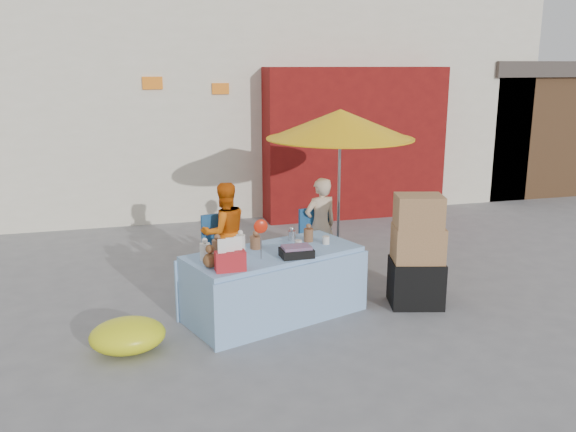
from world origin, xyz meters
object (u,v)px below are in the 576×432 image
object	(u,v)px
chair_left	(227,264)
vendor_orange	(225,232)
chair_right	(323,256)
box_stack	(417,255)
umbrella	(340,125)
vendor_beige	(320,225)
market_table	(273,283)

from	to	relation	value
chair_left	vendor_orange	bearing A→B (deg)	76.19
chair_right	vendor_orange	world-z (taller)	vendor_orange
chair_left	chair_right	size ratio (longest dim) A/B	1.00
box_stack	vendor_orange	bearing A→B (deg)	144.43
chair_right	umbrella	bearing A→B (deg)	30.80
vendor_orange	chair_left	bearing A→B (deg)	76.19
vendor_beige	umbrella	size ratio (longest dim) A/B	0.60
chair_right	vendor_beige	world-z (taller)	vendor_beige
chair_right	umbrella	world-z (taller)	umbrella
vendor_orange	box_stack	bearing A→B (deg)	132.06
chair_left	umbrella	world-z (taller)	umbrella
market_table	box_stack	world-z (taller)	box_stack
vendor_beige	box_stack	world-z (taller)	box_stack
market_table	vendor_orange	size ratio (longest dim) A/B	1.66
chair_right	box_stack	xyz separation A→B (m)	(0.68, -1.24, 0.33)
umbrella	box_stack	distance (m)	2.04
box_stack	vendor_beige	bearing A→B (deg)	116.10
vendor_orange	box_stack	size ratio (longest dim) A/B	0.98
chair_right	box_stack	world-z (taller)	box_stack
market_table	chair_right	size ratio (longest dim) A/B	2.43
vendor_orange	market_table	bearing A→B (deg)	91.28
vendor_beige	vendor_orange	bearing A→B (deg)	-12.37
chair_left	umbrella	bearing A→B (deg)	-1.99
vendor_orange	chair_right	bearing A→B (deg)	161.47
market_table	vendor_beige	distance (m)	1.59
vendor_orange	box_stack	world-z (taller)	box_stack
market_table	vendor_beige	bearing A→B (deg)	33.94
umbrella	box_stack	bearing A→B (deg)	-76.22
umbrella	box_stack	world-z (taller)	umbrella
chair_left	umbrella	size ratio (longest dim) A/B	0.41
market_table	vendor_beige	size ratio (longest dim) A/B	1.66
chair_right	vendor_orange	distance (m)	1.31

